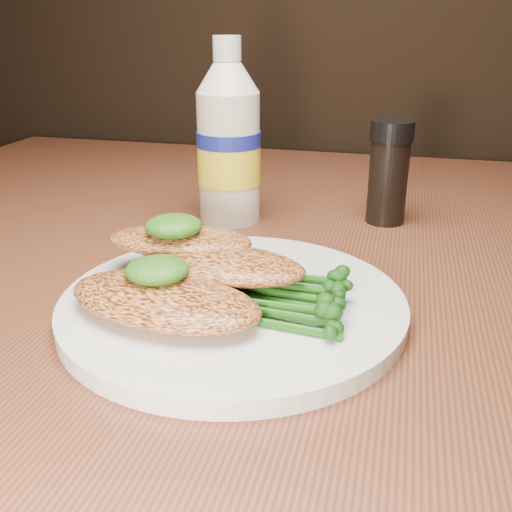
# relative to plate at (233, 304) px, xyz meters

# --- Properties ---
(plate) EXTENTS (0.26, 0.26, 0.01)m
(plate) POSITION_rel_plate_xyz_m (0.00, 0.00, 0.00)
(plate) COLOR white
(plate) RESTS_ON dining_table
(chicken_front) EXTENTS (0.16, 0.10, 0.02)m
(chicken_front) POSITION_rel_plate_xyz_m (-0.04, -0.04, 0.02)
(chicken_front) COLOR #D37A43
(chicken_front) RESTS_ON plate
(chicken_mid) EXTENTS (0.14, 0.08, 0.02)m
(chicken_mid) POSITION_rel_plate_xyz_m (-0.01, 0.01, 0.03)
(chicken_mid) COLOR #D37A43
(chicken_mid) RESTS_ON plate
(chicken_back) EXTENTS (0.12, 0.07, 0.02)m
(chicken_back) POSITION_rel_plate_xyz_m (-0.05, 0.04, 0.03)
(chicken_back) COLOR #D37A43
(chicken_back) RESTS_ON plate
(pesto_front) EXTENTS (0.05, 0.05, 0.02)m
(pesto_front) POSITION_rel_plate_xyz_m (-0.05, -0.03, 0.04)
(pesto_front) COLOR #0F3608
(pesto_front) RESTS_ON chicken_front
(pesto_back) EXTENTS (0.05, 0.05, 0.02)m
(pesto_back) POSITION_rel_plate_xyz_m (-0.06, 0.03, 0.05)
(pesto_back) COLOR #0F3608
(pesto_back) RESTS_ON chicken_back
(broccolini_bundle) EXTENTS (0.14, 0.11, 0.02)m
(broccolini_bundle) POSITION_rel_plate_xyz_m (0.04, -0.01, 0.02)
(broccolini_bundle) COLOR #195011
(broccolini_bundle) RESTS_ON plate
(mayo_bottle) EXTENTS (0.08, 0.08, 0.19)m
(mayo_bottle) POSITION_rel_plate_xyz_m (-0.06, 0.21, 0.09)
(mayo_bottle) COLOR silver
(mayo_bottle) RESTS_ON dining_table
(pepper_grinder) EXTENTS (0.04, 0.04, 0.11)m
(pepper_grinder) POSITION_rel_plate_xyz_m (0.10, 0.24, 0.05)
(pepper_grinder) COLOR black
(pepper_grinder) RESTS_ON dining_table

